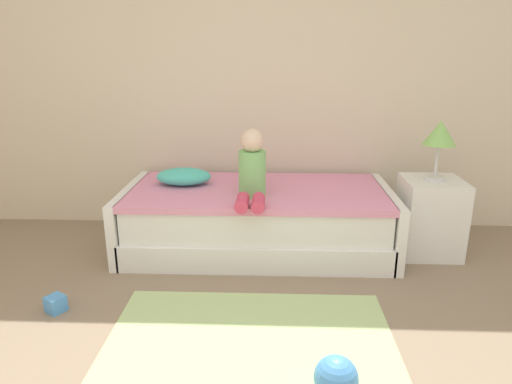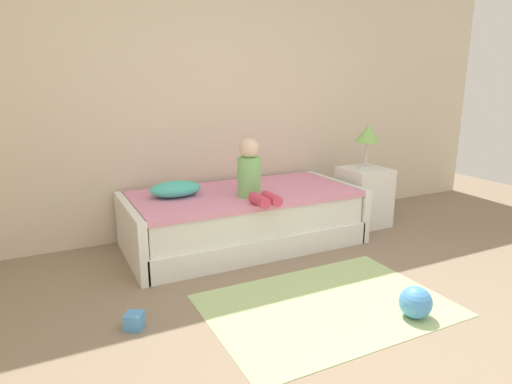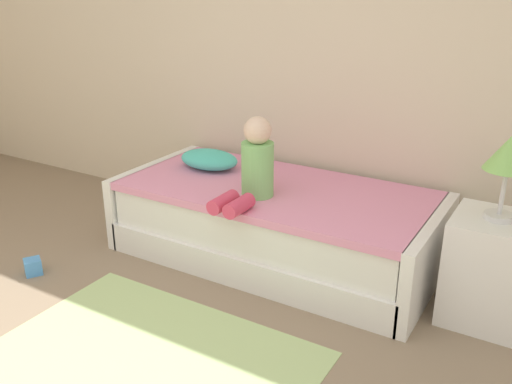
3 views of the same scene
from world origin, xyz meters
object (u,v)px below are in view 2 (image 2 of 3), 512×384
at_px(nightstand, 364,197).
at_px(table_lamp, 367,135).
at_px(toy_block, 134,321).
at_px(pillow, 176,189).
at_px(bed, 244,218).
at_px(child_figure, 252,174).
at_px(toy_ball, 416,302).

distance_m(nightstand, table_lamp, 0.64).
bearing_deg(toy_block, pillow, 61.20).
distance_m(bed, nightstand, 1.35).
height_order(child_figure, toy_block, child_figure).
xyz_separation_m(child_figure, toy_block, (-1.18, -0.78, -0.65)).
relative_size(bed, nightstand, 3.52).
bearing_deg(pillow, table_lamp, -4.37).
xyz_separation_m(bed, nightstand, (1.35, -0.05, 0.05)).
height_order(nightstand, child_figure, child_figure).
xyz_separation_m(pillow, toy_ball, (1.02, -1.77, -0.46)).
bearing_deg(pillow, toy_block, -118.80).
bearing_deg(child_figure, bed, 82.36).
height_order(child_figure, pillow, child_figure).
bearing_deg(child_figure, pillow, 149.93).
distance_m(table_lamp, toy_ball, 2.05).
bearing_deg(pillow, toy_ball, -60.08).
distance_m(nightstand, toy_ball, 1.88).
bearing_deg(table_lamp, pillow, 175.63).
bearing_deg(bed, table_lamp, -2.07).
height_order(nightstand, table_lamp, table_lamp).
bearing_deg(pillow, child_figure, -30.07).
relative_size(bed, toy_ball, 10.20).
relative_size(table_lamp, child_figure, 0.88).
bearing_deg(toy_block, table_lamp, 20.54).
distance_m(child_figure, pillow, 0.67).
distance_m(toy_ball, toy_block, 1.76).
bearing_deg(toy_ball, table_lamp, 60.26).
xyz_separation_m(table_lamp, toy_ball, (-0.93, -1.62, -0.83)).
distance_m(table_lamp, pillow, 1.99).
bearing_deg(table_lamp, nightstand, -90.00).
xyz_separation_m(bed, pillow, (-0.60, 0.10, 0.32)).
bearing_deg(child_figure, toy_block, -146.50).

